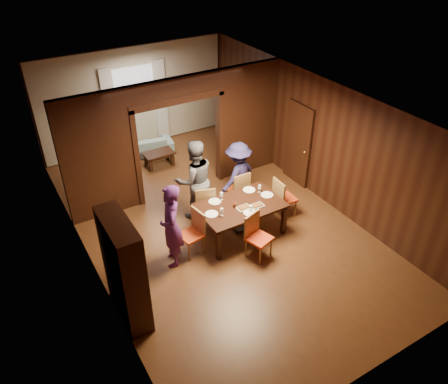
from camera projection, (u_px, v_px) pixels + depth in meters
floor at (214, 223)px, 9.88m from camera, size 9.00×9.00×0.00m
ceiling at (212, 101)px, 8.27m from camera, size 5.50×9.00×0.02m
room_walls at (174, 131)px, 10.40m from camera, size 5.52×9.01×2.90m
person_purple at (171, 226)px, 8.33m from camera, size 0.63×0.76×1.78m
person_grey at (195, 180)px, 9.62m from camera, size 0.99×0.80×1.89m
person_navy at (238, 175)px, 10.03m from camera, size 1.20×0.93×1.63m
sofa at (142, 146)px, 12.42m from camera, size 1.83×0.95×0.51m
serving_bowl at (241, 199)px, 9.24m from camera, size 0.34×0.34×0.08m
dining_table at (240, 219)px, 9.36m from camera, size 1.79×1.11×0.76m
coffee_table at (159, 159)px, 11.93m from camera, size 0.80×0.50×0.40m
chair_left at (191, 234)px, 8.78m from camera, size 0.50×0.50×0.97m
chair_right at (285, 197)px, 9.87m from camera, size 0.46×0.46×0.97m
chair_far_l at (205, 203)px, 9.68m from camera, size 0.56×0.56×0.97m
chair_far_r at (237, 189)px, 10.16m from camera, size 0.44×0.44×0.97m
chair_near at (259, 237)px, 8.69m from camera, size 0.55×0.55×0.97m
hutch at (124, 270)px, 7.18m from camera, size 0.40×1.20×2.00m
door_right at (298, 144)px, 10.81m from camera, size 0.06×0.90×2.10m
window_far at (134, 90)px, 12.12m from camera, size 1.20×0.03×1.30m
curtain_left at (111, 111)px, 12.02m from camera, size 0.35×0.06×2.40m
curtain_right at (161, 101)px, 12.66m from camera, size 0.35×0.06×2.40m
plate_left at (212, 214)px, 8.87m from camera, size 0.27×0.27×0.01m
plate_far_l at (215, 201)px, 9.24m from camera, size 0.27×0.27×0.01m
plate_far_r at (249, 190)px, 9.61m from camera, size 0.27×0.27×0.01m
plate_right at (267, 195)px, 9.45m from camera, size 0.27×0.27×0.01m
plate_near at (250, 213)px, 8.91m from camera, size 0.27×0.27×0.01m
platter_a at (244, 207)px, 9.04m from camera, size 0.30×0.20×0.04m
platter_b at (257, 205)px, 9.10m from camera, size 0.30×0.20×0.04m
wineglass_left at (222, 212)px, 8.78m from camera, size 0.08×0.08×0.18m
wineglass_far at (221, 196)px, 9.26m from camera, size 0.08×0.08×0.18m
wineglass_right at (260, 189)px, 9.50m from camera, size 0.08×0.08×0.18m
tumbler at (251, 209)px, 8.91m from camera, size 0.07×0.07×0.14m
condiment_jar at (235, 205)px, 9.05m from camera, size 0.08×0.08×0.11m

